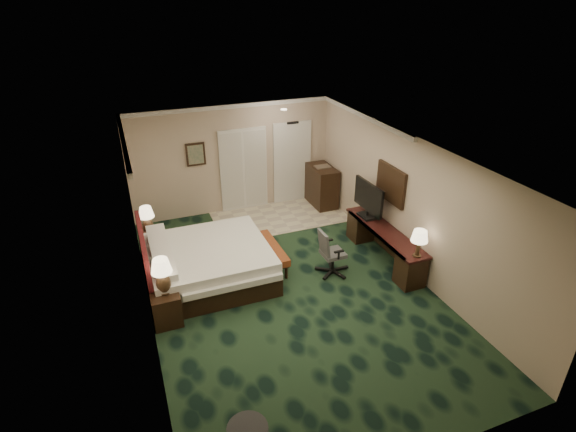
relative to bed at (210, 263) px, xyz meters
name	(u,v)px	position (x,y,z in m)	size (l,w,h in m)	color
floor	(288,290)	(1.28, -0.88, -0.35)	(5.00, 7.50, 0.00)	black
ceiling	(289,154)	(1.28, -0.88, 2.35)	(5.00, 7.50, 0.00)	silver
wall_back	(233,159)	(1.28, 2.87, 1.00)	(5.00, 0.00, 2.70)	#C9AF99
wall_front	(417,383)	(1.28, -4.63, 1.00)	(5.00, 0.00, 2.70)	#C9AF99
wall_left	(141,254)	(-1.22, -0.88, 1.00)	(0.00, 7.50, 2.70)	#C9AF99
wall_right	(409,205)	(3.78, -0.88, 1.00)	(0.00, 7.50, 2.70)	#C9AF99
crown_molding	(289,156)	(1.28, -0.88, 2.30)	(5.00, 7.50, 0.10)	silver
tile_patch	(280,217)	(2.18, 2.02, -0.35)	(3.20, 1.70, 0.01)	#C0B29C
headboard	(145,257)	(-1.16, 0.12, 0.35)	(0.12, 2.00, 1.40)	#4E0E0F
entry_door	(292,163)	(2.83, 2.84, 0.70)	(1.02, 0.06, 2.18)	silver
closet_doors	(244,170)	(1.53, 2.83, 0.70)	(1.20, 0.06, 2.10)	silver
wall_art	(196,154)	(0.38, 2.83, 1.25)	(0.45, 0.06, 0.55)	#426051
wall_mirror	(391,184)	(3.74, -0.28, 1.20)	(0.05, 0.95, 0.75)	white
bed	(210,263)	(0.00, 0.00, 0.00)	(2.24, 2.07, 0.71)	white
nightstand_near	(166,307)	(-0.96, -0.97, -0.06)	(0.47, 0.53, 0.58)	black
nightstand_far	(152,244)	(-0.96, 1.25, -0.05)	(0.48, 0.55, 0.60)	black
lamp_near	(163,276)	(-0.95, -0.95, 0.55)	(0.34, 0.34, 0.65)	#332515
lamp_far	(147,220)	(-0.98, 1.21, 0.54)	(0.31, 0.31, 0.59)	#332515
bed_bench	(268,256)	(1.20, 0.06, -0.13)	(0.46, 1.34, 0.45)	#663212
desk	(384,245)	(3.50, -0.61, -0.01)	(0.52, 2.39, 0.69)	black
tv	(368,200)	(3.46, 0.06, 0.73)	(0.09, 1.01, 0.79)	black
desk_lamp	(419,243)	(3.52, -1.66, 0.61)	(0.31, 0.31, 0.54)	#332515
desk_chair	(333,252)	(2.31, -0.66, 0.13)	(0.56, 0.53, 0.97)	#434348
minibar	(322,186)	(3.46, 2.32, 0.16)	(0.54, 0.98, 1.03)	black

